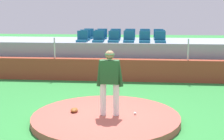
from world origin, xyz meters
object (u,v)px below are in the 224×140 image
object	(u,v)px
stadium_chair_4	(145,39)
stadium_chair_14	(116,36)
stadium_chair_0	(82,38)
stadium_chair_12	(89,36)
stadium_chair_9	(129,37)
stadium_chair_8	(115,37)
stadium_chair_10	(145,37)
stadium_chair_5	(160,39)
stadium_chair_16	(145,36)
stadium_chair_13	(102,36)
fielding_glove	(74,110)
stadium_chair_1	(98,39)
baseball	(135,113)
stadium_chair_6	(85,37)
pitcher	(110,77)
stadium_chair_11	(160,37)
stadium_chair_17	(159,36)
stadium_chair_2	(114,39)
stadium_chair_15	(130,36)
stadium_chair_7	(100,37)
stadium_chair_3	(129,39)

from	to	relation	value
stadium_chair_4	stadium_chair_14	xyz separation A→B (m)	(-1.41, 1.60, 0.00)
stadium_chair_0	stadium_chair_12	distance (m)	1.61
stadium_chair_9	stadium_chair_14	world-z (taller)	same
stadium_chair_8	stadium_chair_10	world-z (taller)	same
stadium_chair_5	stadium_chair_16	world-z (taller)	same
stadium_chair_0	stadium_chair_9	bearing A→B (deg)	-158.74
stadium_chair_13	stadium_chair_4	bearing A→B (deg)	142.33
stadium_chair_5	stadium_chair_13	bearing A→B (deg)	-29.36
fielding_glove	stadium_chair_8	distance (m)	7.05
stadium_chair_1	stadium_chair_16	world-z (taller)	same
stadium_chair_4	stadium_chair_10	bearing A→B (deg)	-91.69
baseball	stadium_chair_6	bearing A→B (deg)	110.33
pitcher	baseball	distance (m)	1.22
stadium_chair_11	stadium_chair_17	xyz separation A→B (m)	(-0.02, 0.76, 0.00)
stadium_chair_1	stadium_chair_5	size ratio (longest dim) A/B	1.00
baseball	stadium_chair_0	size ratio (longest dim) A/B	0.15
stadium_chair_0	stadium_chair_13	distance (m)	1.75
stadium_chair_16	stadium_chair_9	bearing A→B (deg)	47.58
baseball	stadium_chair_1	bearing A→B (deg)	106.59
stadium_chair_13	stadium_chair_14	xyz separation A→B (m)	(0.69, -0.02, 0.00)
stadium_chair_0	stadium_chair_6	xyz separation A→B (m)	(-0.00, 0.77, 0.00)
stadium_chair_10	stadium_chair_9	bearing A→B (deg)	-1.49
stadium_chair_2	stadium_chair_17	size ratio (longest dim) A/B	1.00
stadium_chair_6	stadium_chair_4	bearing A→B (deg)	164.09
stadium_chair_10	stadium_chair_11	world-z (taller)	same
stadium_chair_16	stadium_chair_17	distance (m)	0.67
stadium_chair_9	stadium_chair_15	xyz separation A→B (m)	(0.01, 0.79, 0.00)
stadium_chair_8	stadium_chair_9	bearing A→B (deg)	179.91
stadium_chair_17	baseball	bearing A→B (deg)	82.95
stadium_chair_0	stadium_chair_15	size ratio (longest dim) A/B	1.00
baseball	stadium_chair_6	distance (m)	7.50
pitcher	stadium_chair_7	bearing A→B (deg)	101.22
baseball	stadium_chair_14	bearing A→B (deg)	98.52
stadium_chair_16	stadium_chair_1	bearing A→B (deg)	38.21
pitcher	stadium_chair_8	xyz separation A→B (m)	(-0.45, 7.03, 0.46)
stadium_chair_6	stadium_chair_10	distance (m)	2.84
stadium_chair_1	stadium_chair_3	bearing A→B (deg)	-178.23
stadium_chair_2	stadium_chair_6	distance (m)	1.63
stadium_chair_1	stadium_chair_6	xyz separation A→B (m)	(-0.74, 0.81, 0.00)
stadium_chair_6	stadium_chair_12	size ratio (longest dim) A/B	1.00
stadium_chair_12	stadium_chair_13	xyz separation A→B (m)	(0.68, -0.02, 0.00)
stadium_chair_2	stadium_chair_8	xyz separation A→B (m)	(-0.01, 0.83, 0.00)
stadium_chair_10	stadium_chair_16	bearing A→B (deg)	-89.65
stadium_chair_1	baseball	bearing A→B (deg)	106.59
stadium_chair_5	stadium_chair_9	distance (m)	1.61
stadium_chair_10	stadium_chair_3	bearing A→B (deg)	47.38
stadium_chair_6	stadium_chair_16	distance (m)	2.96
stadium_chair_4	stadium_chair_12	xyz separation A→B (m)	(-2.78, 1.64, 0.00)
stadium_chair_5	stadium_chair_12	bearing A→B (deg)	-24.63
stadium_chair_1	stadium_chair_10	xyz separation A→B (m)	(2.10, 0.84, 0.00)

